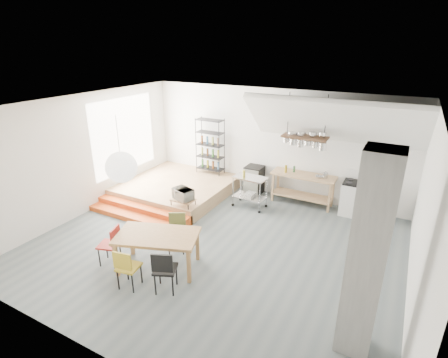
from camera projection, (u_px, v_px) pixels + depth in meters
The scene contains 26 objects.
floor at pixel (216, 245), 8.14m from camera, with size 8.00×8.00×0.00m, color #576165.
wall_back at pixel (273, 143), 10.42m from camera, with size 8.00×0.04×3.20m, color silver.
wall_left at pixel (85, 155), 9.32m from camera, with size 0.04×7.00×3.20m, color silver.
wall_right at pixel (424, 224), 5.79m from camera, with size 0.04×7.00×3.20m, color silver.
ceiling at pixel (214, 107), 6.97m from camera, with size 8.00×7.00×0.02m, color white.
slope_ceiling at pixel (333, 121), 8.79m from camera, with size 4.40×1.80×0.15m, color white.
window_pane at pixel (124, 135), 10.46m from camera, with size 0.02×2.50×2.20m, color white.
platform at pixel (177, 188), 10.81m from camera, with size 3.00×3.00×0.40m, color #A67C53.
step_lower at pixel (135, 218), 9.26m from camera, with size 3.00×0.35×0.13m, color #CD4D18.
step_upper at pixel (143, 210), 9.52m from camera, with size 3.00×0.35×0.27m, color #CD4D18.
concrete_column at pixel (367, 258), 4.87m from camera, with size 0.50×0.50×3.20m, color gray.
kitchen_counter at pixel (303, 184), 10.01m from camera, with size 1.80×0.60×0.91m.
stove at pixel (353, 198), 9.45m from camera, with size 0.60×0.60×1.18m.
pot_rack at pixel (306, 140), 9.32m from camera, with size 1.20×0.50×1.43m.
wire_shelving at pixel (210, 145), 11.16m from camera, with size 0.88×0.38×1.80m.
microwave_shelf at pixel (183, 200), 9.17m from camera, with size 0.60×0.40×0.16m.
paper_lantern at pixel (121, 167), 6.62m from camera, with size 0.60×0.60×0.60m, color white.
dining_table at pixel (157, 238), 7.09m from camera, with size 1.86×1.43×0.78m.
chair_mustard at pixel (126, 266), 6.53m from camera, with size 0.45×0.45×0.86m.
chair_black at pixel (164, 268), 6.42m from camera, with size 0.54×0.54×0.90m.
chair_olive at pixel (177, 229), 7.81m from camera, with size 0.53×0.53×0.87m.
chair_red at pixel (111, 242), 7.29m from camera, with size 0.50×0.50×0.87m.
rolling_cart at pixel (250, 188), 9.83m from camera, with size 0.96×0.58×0.91m.
mini_fridge at pixel (254, 180), 10.80m from camera, with size 0.52×0.52×0.88m, color black.
microwave at pixel (183, 194), 9.11m from camera, with size 0.53×0.36×0.30m, color beige.
bowl at pixel (319, 177), 9.66m from camera, with size 0.21×0.21×0.05m, color silver.
Camera 1 is at (3.49, -6.08, 4.42)m, focal length 28.00 mm.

